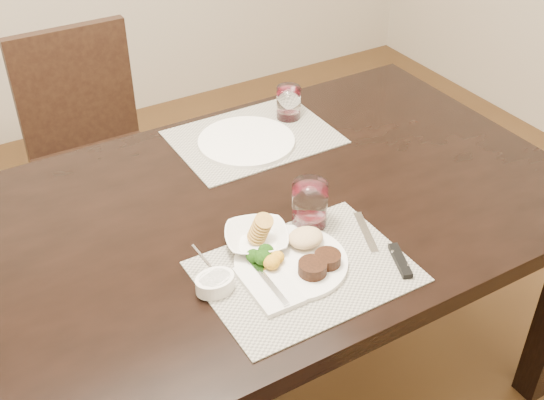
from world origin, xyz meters
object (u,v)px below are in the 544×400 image
chair_far (92,143)px  cracker_bowl (257,238)px  steak_knife (392,253)px  wine_glass_near (310,206)px  far_plate (246,141)px  dinner_plate (296,258)px

chair_far → cracker_bowl: chair_far is taller
chair_far → steak_knife: size_ratio=3.46×
steak_knife → wine_glass_near: 0.22m
steak_knife → far_plate: steak_knife is taller
cracker_bowl → wine_glass_near: 0.15m
far_plate → wine_glass_near: bearing=-97.1°
cracker_bowl → steak_knife: bearing=-37.6°
chair_far → cracker_bowl: 1.11m
dinner_plate → far_plate: 0.54m
steak_knife → cracker_bowl: size_ratio=1.35×
steak_knife → far_plate: (-0.05, 0.61, 0.00)m
dinner_plate → steak_knife: bearing=-14.8°
wine_glass_near → far_plate: size_ratio=0.42×
chair_far → far_plate: (0.28, -0.65, 0.26)m
dinner_plate → steak_knife: (0.20, -0.09, -0.01)m
cracker_bowl → chair_far: bearing=94.5°
steak_knife → chair_far: bearing=125.5°
chair_far → wine_glass_near: (0.23, -1.06, 0.30)m
steak_knife → wine_glass_near: bearing=137.4°
dinner_plate → wine_glass_near: wine_glass_near is taller
dinner_plate → wine_glass_near: bearing=54.6°
chair_far → wine_glass_near: size_ratio=7.64×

